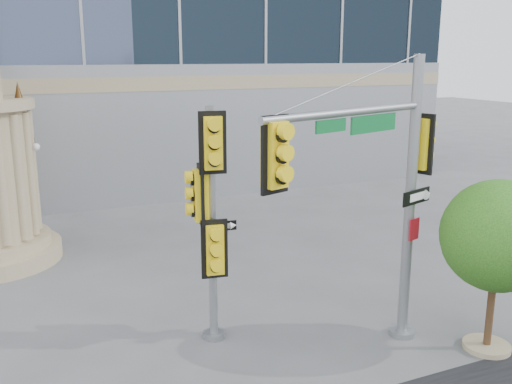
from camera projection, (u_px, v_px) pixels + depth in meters
name	position (u px, v px, depth m)	size (l,w,h in m)	color
ground	(287.00, 352.00, 12.54)	(120.00, 120.00, 0.00)	#545456
main_signal_pole	(380.00, 176.00, 11.67)	(4.81, 1.91, 6.40)	slate
secondary_signal_pole	(210.00, 208.00, 12.36)	(0.92, 0.78, 5.33)	slate
street_tree	(498.00, 240.00, 12.16)	(2.47, 2.41, 3.85)	tan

